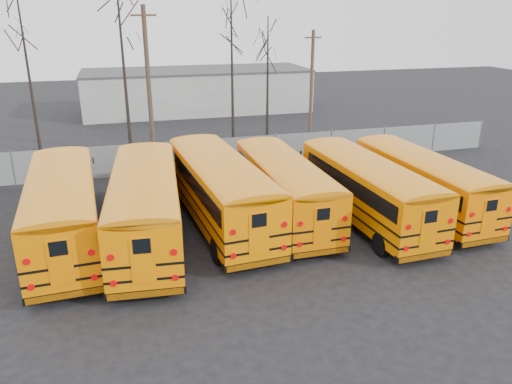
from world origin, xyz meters
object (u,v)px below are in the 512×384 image
object	(u,v)px
bus_c	(219,185)
bus_f	(420,178)
utility_pole_left	(148,81)
bus_e	(364,184)
bus_d	(283,183)
bus_a	(63,204)
bus_b	(145,200)
utility_pole_right	(311,85)

from	to	relation	value
bus_c	bus_f	size ratio (longest dim) A/B	1.11
utility_pole_left	bus_e	bearing A→B (deg)	-82.03
bus_c	bus_d	bearing A→B (deg)	-6.27
bus_e	bus_a	bearing A→B (deg)	173.22
bus_e	bus_f	xyz separation A→B (m)	(3.26, 0.36, -0.07)
bus_d	bus_b	bearing A→B (deg)	-172.10
bus_b	bus_c	size ratio (longest dim) A/B	1.00
bus_c	bus_d	world-z (taller)	bus_c
utility_pole_left	utility_pole_right	distance (m)	12.35
bus_c	bus_b	bearing A→B (deg)	-168.25
bus_b	utility_pole_left	bearing A→B (deg)	89.11
bus_a	utility_pole_right	world-z (taller)	utility_pole_right
bus_d	utility_pole_left	distance (m)	14.52
bus_b	utility_pole_left	xyz separation A→B (m)	(1.32, 14.06, 3.18)
bus_a	bus_f	xyz separation A→B (m)	(16.96, -0.57, -0.15)
bus_e	bus_f	size ratio (longest dim) A/B	1.04
bus_f	utility_pole_right	xyz separation A→B (m)	(0.05, 15.33, 2.49)
bus_f	utility_pole_right	distance (m)	15.53
utility_pole_left	bus_a	bearing A→B (deg)	-133.22
bus_d	bus_f	world-z (taller)	bus_d
bus_c	bus_e	distance (m)	6.95
bus_d	utility_pole_left	size ratio (longest dim) A/B	1.11
bus_c	bus_f	xyz separation A→B (m)	(10.06, -1.06, -0.19)
bus_c	utility_pole_right	bearing A→B (deg)	49.80
bus_d	bus_e	distance (m)	3.90
bus_b	bus_d	xyz separation A→B (m)	(6.62, 0.96, -0.16)
bus_c	utility_pole_left	size ratio (longest dim) A/B	1.22
bus_a	bus_c	world-z (taller)	bus_c
utility_pole_right	bus_f	bearing A→B (deg)	-104.15
utility_pole_right	bus_b	bearing A→B (deg)	-145.54
bus_b	bus_e	size ratio (longest dim) A/B	1.07
bus_d	bus_f	distance (m)	6.98
bus_b	bus_e	world-z (taller)	bus_b
bus_e	bus_d	bearing A→B (deg)	156.98
bus_e	bus_f	world-z (taller)	bus_e
bus_c	bus_d	size ratio (longest dim) A/B	1.10
bus_a	bus_e	bearing A→B (deg)	-7.57
bus_a	bus_c	bearing A→B (deg)	0.34
bus_b	utility_pole_left	distance (m)	14.48
bus_e	bus_f	bearing A→B (deg)	3.33
bus_e	utility_pole_right	xyz separation A→B (m)	(3.30, 15.69, 2.42)
bus_a	utility_pole_left	xyz separation A→B (m)	(4.76, 13.51, 3.22)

